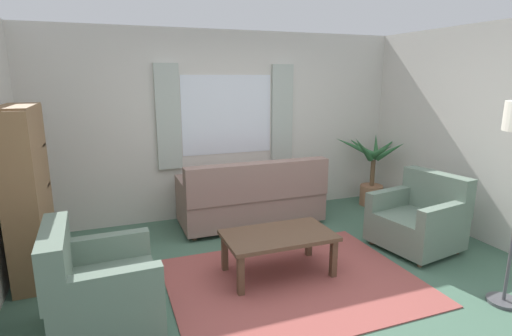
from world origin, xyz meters
name	(u,v)px	position (x,y,z in m)	size (l,w,h in m)	color
ground_plane	(294,282)	(0.00, 0.00, 0.00)	(6.24, 6.24, 0.00)	#476B56
wall_back	(226,125)	(0.00, 2.26, 1.30)	(5.32, 0.12, 2.60)	silver
wall_right	(506,137)	(2.66, 0.00, 1.30)	(0.12, 4.40, 2.60)	silver
window_with_curtains	(228,115)	(0.00, 2.18, 1.45)	(1.98, 0.07, 1.40)	white
area_rug	(294,281)	(0.00, 0.00, 0.01)	(2.39, 1.87, 0.01)	#9E4C47
couch	(252,199)	(0.15, 1.60, 0.37)	(1.90, 0.82, 0.92)	gray
armchair_left	(97,287)	(-1.78, -0.10, 0.35)	(0.85, 0.87, 0.88)	slate
armchair_right	(419,219)	(1.73, 0.22, 0.35)	(0.95, 0.96, 0.88)	slate
coffee_table	(278,239)	(-0.08, 0.21, 0.38)	(1.10, 0.64, 0.44)	brown
potted_plant	(372,172)	(2.19, 1.77, 0.53)	(1.07, 1.03, 1.17)	#9E6B4C
bookshelf	(32,191)	(-2.35, 1.07, 0.88)	(0.30, 0.94, 1.72)	olive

